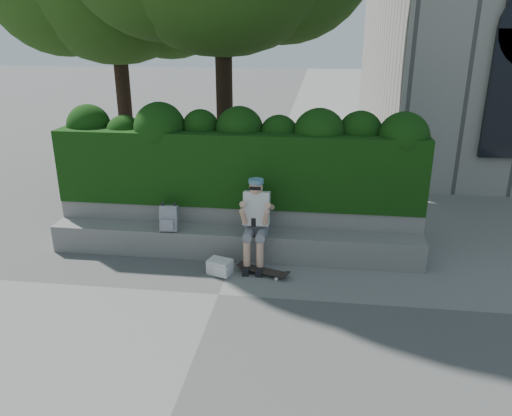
# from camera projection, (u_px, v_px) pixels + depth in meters

# --- Properties ---
(ground) EXTENTS (80.00, 80.00, 0.00)m
(ground) POSITION_uv_depth(u_px,v_px,m) (219.00, 295.00, 6.99)
(ground) COLOR slate
(ground) RESTS_ON ground
(bench_ledge) EXTENTS (6.00, 0.45, 0.45)m
(bench_ledge) POSITION_uv_depth(u_px,v_px,m) (234.00, 244.00, 8.08)
(bench_ledge) COLOR gray
(bench_ledge) RESTS_ON ground
(planter_wall) EXTENTS (6.00, 0.50, 0.75)m
(planter_wall) POSITION_uv_depth(u_px,v_px,m) (238.00, 224.00, 8.47)
(planter_wall) COLOR gray
(planter_wall) RESTS_ON ground
(hedge) EXTENTS (6.00, 1.00, 1.20)m
(hedge) POSITION_uv_depth(u_px,v_px,m) (240.00, 165.00, 8.34)
(hedge) COLOR black
(hedge) RESTS_ON planter_wall
(person) EXTENTS (0.40, 0.76, 1.38)m
(person) POSITION_uv_depth(u_px,v_px,m) (256.00, 219.00, 7.68)
(person) COLOR slate
(person) RESTS_ON ground
(skateboard) EXTENTS (0.75, 0.41, 0.08)m
(skateboard) POSITION_uv_depth(u_px,v_px,m) (263.00, 271.00, 7.53)
(skateboard) COLOR black
(skateboard) RESTS_ON ground
(backpack_plaid) EXTENTS (0.29, 0.17, 0.41)m
(backpack_plaid) POSITION_uv_depth(u_px,v_px,m) (169.00, 218.00, 7.96)
(backpack_plaid) COLOR #B4B3B8
(backpack_plaid) RESTS_ON bench_ledge
(backpack_ground) EXTENTS (0.40, 0.34, 0.22)m
(backpack_ground) POSITION_uv_depth(u_px,v_px,m) (220.00, 267.00, 7.56)
(backpack_ground) COLOR white
(backpack_ground) RESTS_ON ground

